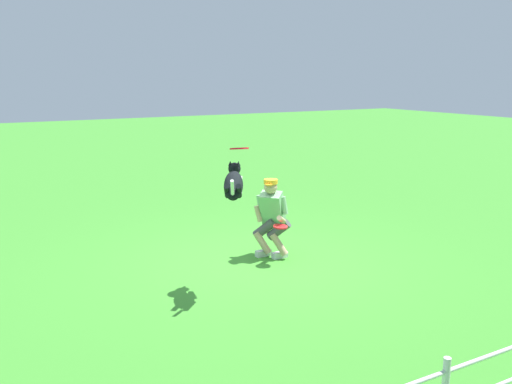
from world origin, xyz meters
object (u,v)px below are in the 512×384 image
dog (234,184)px  frisbee_flying (239,149)px  person (272,215)px  frisbee_held (280,227)px

dog → frisbee_flying: size_ratio=3.62×
person → frisbee_flying: frisbee_flying is taller
dog → frisbee_held: (-1.16, -0.70, -0.91)m
frisbee_held → person: bearing=-101.1°
dog → frisbee_flying: 0.49m
person → frisbee_held: 0.40m
dog → person: bearing=-19.6°
person → frisbee_held: (0.07, 0.38, -0.09)m
person → frisbee_held: size_ratio=5.71×
dog → frisbee_held: size_ratio=4.08×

